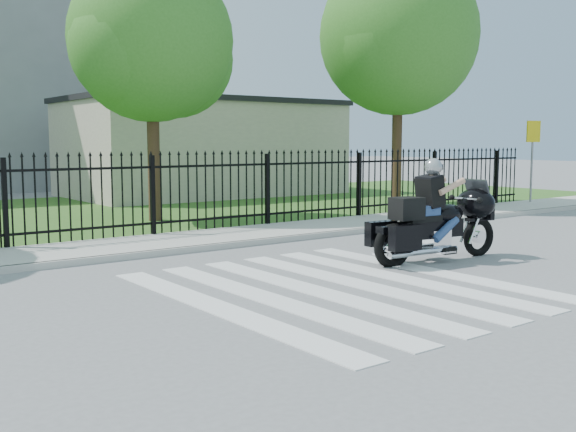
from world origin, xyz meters
TOP-DOWN VIEW (x-y plane):
  - ground at (0.00, 0.00)m, footprint 120.00×120.00m
  - crosswalk at (0.00, 0.00)m, footprint 5.00×5.50m
  - sidewalk at (0.00, 5.00)m, footprint 40.00×2.00m
  - curb at (0.00, 4.00)m, footprint 40.00×0.12m
  - grass_strip at (0.00, 12.00)m, footprint 40.00×12.00m
  - iron_fence at (0.00, 6.00)m, footprint 26.00×0.04m
  - tree_mid at (1.50, 9.00)m, footprint 4.20×4.20m
  - tree_right at (9.50, 8.00)m, footprint 5.00×5.00m
  - building_low at (7.00, 16.00)m, footprint 10.00×6.00m
  - building_low_roof at (7.00, 16.00)m, footprint 10.20×6.20m
  - motorcycle_rider at (2.77, 0.62)m, footprint 2.79×1.04m
  - traffic_sign at (13.21, 5.53)m, footprint 0.57×0.15m

SIDE VIEW (x-z plane):
  - ground at x=0.00m, z-range 0.00..0.00m
  - crosswalk at x=0.00m, z-range 0.00..0.01m
  - grass_strip at x=0.00m, z-range 0.00..0.02m
  - sidewalk at x=0.00m, z-range 0.00..0.12m
  - curb at x=0.00m, z-range 0.00..0.12m
  - motorcycle_rider at x=2.77m, z-range -0.17..1.68m
  - iron_fence at x=0.00m, z-range 0.00..1.80m
  - building_low at x=7.00m, z-range 0.00..3.50m
  - traffic_sign at x=13.21m, z-range 0.68..3.31m
  - building_low_roof at x=7.00m, z-range 3.50..3.70m
  - tree_mid at x=1.50m, z-range 1.28..8.06m
  - tree_right at x=9.50m, z-range 1.44..9.34m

